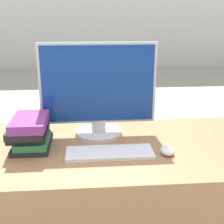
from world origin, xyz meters
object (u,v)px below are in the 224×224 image
monitor (98,91)px  keyboard (110,153)px  far_chair (121,87)px  book_stack (30,132)px  mouse (167,150)px

monitor → keyboard: monitor is taller
monitor → far_chair: bearing=80.3°
monitor → far_chair: 2.02m
monitor → book_stack: size_ratio=2.18×
monitor → book_stack: monitor is taller
keyboard → mouse: bearing=-3.7°
keyboard → mouse: (0.26, -0.02, 0.01)m
mouse → far_chair: (0.04, 2.20, -0.25)m
keyboard → far_chair: bearing=82.4°
keyboard → book_stack: bearing=163.5°
keyboard → monitor: bearing=99.2°
mouse → far_chair: size_ratio=0.09×
mouse → far_chair: 2.21m
book_stack → mouse: bearing=-11.3°
keyboard → far_chair: (0.29, 2.18, -0.24)m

